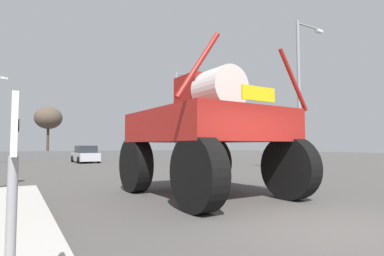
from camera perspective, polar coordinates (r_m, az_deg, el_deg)
The scene contains 11 objects.
ground_plane at distance 22.47m, azimuth -17.45°, elevation -7.08°, with size 120.00×120.00×0.00m, color #4C4947.
median_island at distance 6.81m, azimuth -29.82°, elevation -15.21°, with size 1.12×10.38×0.15m, color #B2AFA8.
lane_arrow_sign at distance 2.59m, azimuth -30.73°, elevation -6.84°, with size 0.07×0.60×1.74m.
oversize_sprayer at distance 9.32m, azimuth 2.87°, elevation -0.71°, with size 4.48×5.62×4.25m.
sedan_ahead at distance 28.86m, azimuth -19.49°, elevation -4.76°, with size 1.96×4.14×1.52m.
traffic_signal_near_right at distance 15.85m, azimuth 6.46°, elevation 0.39°, with size 0.24×0.54×3.50m.
streetlight_near_right at distance 18.02m, azimuth 19.90°, elevation 7.22°, with size 2.18×0.24×8.55m.
streetlight_far_right at distance 30.19m, azimuth -2.80°, elevation 3.08°, with size 1.78×0.24×8.91m.
bare_tree_right at distance 28.04m, azimuth 1.33°, elevation 3.02°, with size 4.24×4.24×6.45m.
bare_tree_far_center at distance 40.68m, azimuth -25.51°, elevation 1.70°, with size 3.19×3.19×6.25m.
roadside_barrier at distance 37.69m, azimuth -22.77°, elevation -4.71°, with size 31.24×0.24×0.90m, color #59595B.
Camera 1 is at (-5.08, -3.83, 1.53)m, focal length 28.21 mm.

